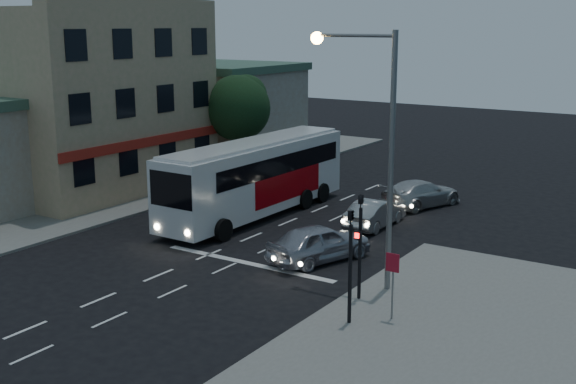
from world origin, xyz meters
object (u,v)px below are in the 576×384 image
Objects in this scene: traffic_signal_main at (360,234)px; street_tree at (238,105)px; traffic_signal_side at (350,253)px; car_sedan_b at (421,193)px; streetlight at (375,130)px; car_suv at (319,243)px; tour_bus at (255,176)px; regulatory_sign at (393,275)px; car_sedan_a at (375,213)px.

street_tree is at bearing 137.97° from traffic_signal_main.
car_sedan_b is at bearing 104.98° from traffic_signal_side.
streetlight is (-0.26, 1.42, 3.31)m from traffic_signal_main.
car_suv is at bearing -42.07° from street_tree.
street_tree is (-6.24, 6.92, 2.46)m from tour_bus.
car_sedan_b is at bearing 104.78° from streetlight.
traffic_signal_main is at bearing 157.17° from car_suv.
tour_bus is 8.82m from car_sedan_b.
regulatory_sign is at bearing 160.51° from car_suv.
traffic_signal_main is 2.10m from traffic_signal_side.
car_sedan_b is at bearing 104.31° from traffic_signal_main.
car_sedan_a is 0.65× the size of street_tree.
car_sedan_b is (6.11, 6.23, -1.33)m from tour_bus.
traffic_signal_main is (3.74, -8.79, 1.76)m from car_sedan_a.
traffic_signal_main reaches higher than car_suv.
streetlight is (-0.96, 3.40, 3.31)m from traffic_signal_side.
tour_bus reaches higher than car_sedan_a.
car_sedan_a is (-0.36, 5.77, -0.10)m from car_suv.
car_sedan_a is at bearing 14.81° from tour_bus.
street_tree is at bearing 138.92° from regulatory_sign.
street_tree reaches higher than car_sedan_b.
traffic_signal_main reaches higher than car_sedan_a.
car_suv is 5.78m from car_sedan_a.
street_tree is at bearing -24.82° from car_sedan_a.
traffic_signal_main is at bearing 112.52° from car_sedan_a.
tour_bus is at bearing 64.06° from car_sedan_b.
street_tree is (-15.81, 14.25, 2.08)m from traffic_signal_main.
regulatory_sign reaches higher than car_suv.
street_tree reaches higher than traffic_signal_main.
traffic_signal_main is at bearing 122.83° from car_sedan_b.
street_tree reaches higher than traffic_signal_side.
tour_bus is at bearing 13.63° from car_sedan_a.
traffic_signal_side is 0.66× the size of street_tree.
traffic_signal_side is at bearing -70.51° from traffic_signal_main.
streetlight reaches higher than street_tree.
car_sedan_a is 0.83× the size of car_sedan_b.
traffic_signal_side reaches higher than car_sedan_b.
streetlight reaches higher than car_suv.
traffic_signal_main is at bearing -42.03° from street_tree.
traffic_signal_side is (10.27, -9.30, 0.39)m from tour_bus.
tour_bus is 6.16m from car_sedan_a.
regulatory_sign is (5.16, -14.57, 0.90)m from car_sedan_b.
regulatory_sign is at bearing -30.84° from traffic_signal_main.
streetlight reaches higher than regulatory_sign.
car_sedan_a is 9.60m from streetlight.
streetlight is 20.19m from street_tree.
car_sedan_a is at bearing 119.00° from regulatory_sign.
car_suv is at bearing -34.13° from tour_bus.
car_sedan_b is 13.52m from streetlight.
street_tree is (-12.35, 0.70, 3.80)m from car_sedan_b.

